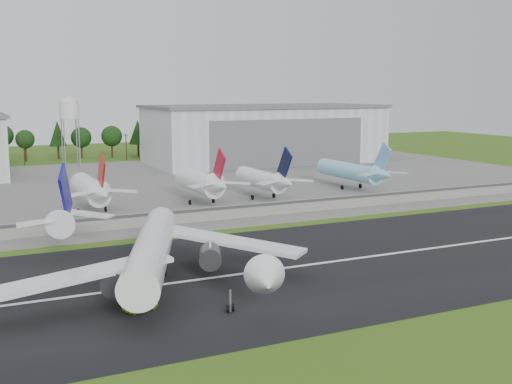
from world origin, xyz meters
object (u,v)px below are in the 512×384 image
main_airliner (154,258)px  ground_vehicle (141,305)px  parked_jet_skyblue (354,171)px  parked_jet_red_a (92,190)px  parked_jet_navy (265,180)px  parked_jet_red_b (203,182)px

main_airliner → ground_vehicle: main_airliner is taller
parked_jet_skyblue → parked_jet_red_a: bearing=-176.6°
parked_jet_red_a → parked_jet_navy: parked_jet_red_a is taller
main_airliner → parked_jet_skyblue: bearing=-119.4°
parked_jet_red_a → parked_jet_red_b: size_ratio=1.00×
parked_jet_red_b → parked_jet_navy: size_ratio=1.00×
ground_vehicle → parked_jet_red_b: parked_jet_red_b is taller
parked_jet_red_b → main_airliner: bearing=-117.0°
ground_vehicle → parked_jet_navy: parked_jet_navy is taller
parked_jet_red_b → parked_jet_skyblue: 53.59m
parked_jet_red_a → parked_jet_navy: size_ratio=1.00×
parked_jet_red_b → parked_jet_navy: 19.23m
main_airliner → parked_jet_red_a: 67.11m
parked_jet_red_a → parked_jet_skyblue: 83.91m
main_airliner → parked_jet_red_b: main_airliner is taller
parked_jet_red_a → parked_jet_navy: bearing=-0.1°
ground_vehicle → parked_jet_navy: size_ratio=0.17×
parked_jet_navy → parked_jet_red_b: bearing=179.8°
ground_vehicle → parked_jet_red_a: size_ratio=0.17×
main_airliner → parked_jet_red_a: size_ratio=1.83×
main_airliner → parked_jet_skyblue: main_airliner is taller
parked_jet_navy → ground_vehicle: bearing=-127.2°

